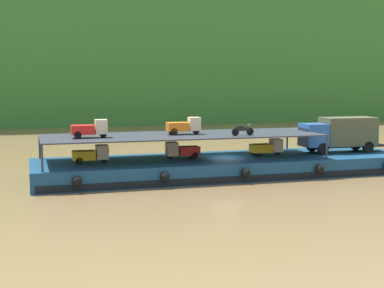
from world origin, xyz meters
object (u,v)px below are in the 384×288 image
cargo_barge (226,166)px  mini_truck_lower_stern (91,154)px  mini_truck_upper_stern (90,129)px  motorcycle_upper_port (243,130)px  mini_truck_lower_mid (267,147)px  mini_truck_lower_aft (182,150)px  mini_truck_upper_mid (184,126)px  covered_lorry (340,133)px

cargo_barge → mini_truck_lower_stern: size_ratio=11.44×
mini_truck_upper_stern → motorcycle_upper_port: (11.80, -1.74, -0.26)m
mini_truck_lower_mid → mini_truck_lower_stern: bearing=-179.0°
mini_truck_lower_aft → mini_truck_upper_stern: mini_truck_upper_stern is taller
mini_truck_lower_aft → mini_truck_lower_mid: same height
mini_truck_upper_mid → mini_truck_lower_aft: bearing=156.0°
cargo_barge → mini_truck_upper_mid: mini_truck_upper_mid is taller
mini_truck_upper_mid → covered_lorry: bearing=0.0°
covered_lorry → motorcycle_upper_port: size_ratio=4.15×
mini_truck_lower_mid → mini_truck_upper_stern: size_ratio=1.00×
cargo_barge → mini_truck_lower_aft: bearing=175.6°
mini_truck_lower_stern → mini_truck_lower_mid: 14.91m
mini_truck_upper_mid → motorcycle_upper_port: (4.14, -2.36, -0.26)m
covered_lorry → mini_truck_upper_mid: size_ratio=2.84×
mini_truck_upper_mid → mini_truck_lower_stern: bearing=-177.5°
mini_truck_lower_stern → mini_truck_upper_mid: (7.58, 0.32, 2.00)m
mini_truck_lower_stern → motorcycle_upper_port: 12.02m
mini_truck_upper_stern → mini_truck_lower_mid: bearing=2.2°
mini_truck_lower_stern → mini_truck_lower_aft: (7.40, 0.41, 0.00)m
motorcycle_upper_port → mini_truck_lower_aft: bearing=150.6°
mini_truck_lower_aft → mini_truck_lower_mid: bearing=-1.1°
cargo_barge → mini_truck_lower_stern: bearing=-179.4°
cargo_barge → mini_truck_lower_aft: (-3.78, 0.29, 1.44)m
mini_truck_lower_stern → mini_truck_lower_mid: size_ratio=1.01×
covered_lorry → motorcycle_upper_port: covered_lorry is taller
cargo_barge → mini_truck_upper_stern: (-11.25, -0.41, 3.44)m
mini_truck_lower_aft → motorcycle_upper_port: motorcycle_upper_port is taller
cargo_barge → mini_truck_upper_mid: 4.98m
mini_truck_upper_stern → mini_truck_upper_mid: bearing=4.6°
cargo_barge → covered_lorry: 11.09m
cargo_barge → mini_truck_upper_stern: 11.77m
mini_truck_lower_stern → mini_truck_upper_stern: 2.02m
covered_lorry → mini_truck_lower_mid: bearing=-179.5°
cargo_barge → mini_truck_upper_stern: mini_truck_upper_stern is taller
mini_truck_upper_stern → motorcycle_upper_port: bearing=-8.4°
mini_truck_upper_stern → motorcycle_upper_port: mini_truck_upper_stern is taller
cargo_barge → mini_truck_lower_mid: (3.73, 0.15, 1.44)m
mini_truck_lower_mid → mini_truck_upper_stern: (-14.98, -0.56, 2.00)m
mini_truck_upper_stern → mini_truck_upper_mid: same height
motorcycle_upper_port → mini_truck_upper_mid: bearing=150.3°
covered_lorry → motorcycle_upper_port: (-10.27, -2.36, 0.74)m
mini_truck_upper_mid → mini_truck_upper_stern: bearing=-175.4°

